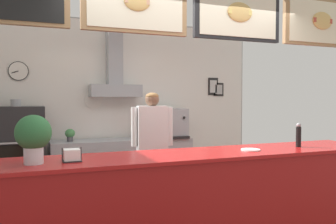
# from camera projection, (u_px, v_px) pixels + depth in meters

# --- Properties ---
(back_wall_assembly) EXTENTS (4.71, 2.87, 2.88)m
(back_wall_assembly) POSITION_uv_depth(u_px,v_px,m) (125.00, 100.00, 5.82)
(back_wall_assembly) COLOR gray
(back_wall_assembly) RESTS_ON ground_plane
(service_counter) EXTENTS (3.57, 0.66, 1.08)m
(service_counter) POSITION_uv_depth(u_px,v_px,m) (205.00, 211.00, 3.18)
(service_counter) COLOR maroon
(service_counter) RESTS_ON ground_plane
(back_prep_counter) EXTENTS (2.23, 0.56, 0.91)m
(back_prep_counter) POSITION_uv_depth(u_px,v_px,m) (123.00, 168.00, 5.64)
(back_prep_counter) COLOR #A3A5AD
(back_prep_counter) RESTS_ON ground_plane
(pizza_oven) EXTENTS (0.76, 0.65, 1.56)m
(pizza_oven) POSITION_uv_depth(u_px,v_px,m) (17.00, 157.00, 4.97)
(pizza_oven) COLOR #232326
(pizza_oven) RESTS_ON ground_plane
(shop_worker) EXTENTS (0.53, 0.28, 1.64)m
(shop_worker) POSITION_uv_depth(u_px,v_px,m) (152.00, 152.00, 4.43)
(shop_worker) COLOR #232328
(shop_worker) RESTS_ON ground_plane
(espresso_machine) EXTENTS (0.48, 0.52, 0.49)m
(espresso_machine) POSITION_uv_depth(u_px,v_px,m) (171.00, 123.00, 5.89)
(espresso_machine) COLOR #A3A5AD
(espresso_machine) RESTS_ON back_prep_counter
(potted_thyme) EXTENTS (0.16, 0.16, 0.20)m
(potted_thyme) POSITION_uv_depth(u_px,v_px,m) (147.00, 131.00, 5.80)
(potted_thyme) COLOR beige
(potted_thyme) RESTS_ON back_prep_counter
(potted_rosemary) EXTENTS (0.15, 0.15, 0.19)m
(potted_rosemary) POSITION_uv_depth(u_px,v_px,m) (70.00, 134.00, 5.32)
(potted_rosemary) COLOR #4C4C51
(potted_rosemary) RESTS_ON back_prep_counter
(pepper_grinder) EXTENTS (0.05, 0.05, 0.24)m
(pepper_grinder) POSITION_uv_depth(u_px,v_px,m) (299.00, 135.00, 3.50)
(pepper_grinder) COLOR black
(pepper_grinder) RESTS_ON service_counter
(napkin_holder) EXTENTS (0.15, 0.14, 0.11)m
(napkin_holder) POSITION_uv_depth(u_px,v_px,m) (72.00, 156.00, 2.70)
(napkin_holder) COLOR #262628
(napkin_holder) RESTS_ON service_counter
(condiment_plate) EXTENTS (0.18, 0.18, 0.01)m
(condiment_plate) POSITION_uv_depth(u_px,v_px,m) (251.00, 150.00, 3.27)
(condiment_plate) COLOR white
(condiment_plate) RESTS_ON service_counter
(basil_vase) EXTENTS (0.26, 0.26, 0.37)m
(basil_vase) POSITION_uv_depth(u_px,v_px,m) (33.00, 136.00, 2.59)
(basil_vase) COLOR silver
(basil_vase) RESTS_ON service_counter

